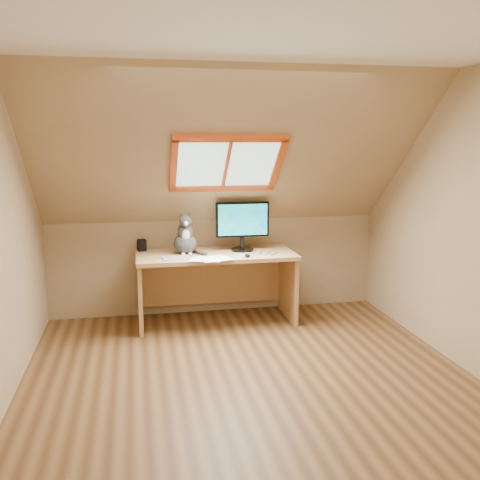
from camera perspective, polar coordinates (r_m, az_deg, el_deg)
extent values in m
plane|color=brown|center=(4.30, 1.08, -14.63)|extent=(3.50, 3.50, 0.00)
cube|color=tan|center=(2.30, 10.44, -5.63)|extent=(3.50, 0.02, 2.40)
cube|color=tan|center=(4.63, 22.81, 1.92)|extent=(0.02, 3.50, 2.40)
cube|color=tan|center=(5.77, -2.57, -2.74)|extent=(3.50, 0.02, 1.00)
cube|color=silver|center=(3.18, 4.38, 20.80)|extent=(3.50, 1.95, 0.02)
cube|color=tan|center=(4.85, -1.31, 9.04)|extent=(3.50, 1.56, 1.41)
cube|color=#B2E0CC|center=(4.93, -1.46, 8.26)|extent=(0.90, 0.53, 0.48)
cube|color=#CB4413|center=(4.93, -1.46, 8.26)|extent=(1.02, 0.64, 0.59)
cube|color=tan|center=(5.36, -2.61, -1.60)|extent=(1.58, 0.69, 0.04)
cube|color=tan|center=(5.39, -10.60, -5.64)|extent=(0.04, 0.62, 0.68)
cube|color=tan|center=(5.60, 5.14, -4.87)|extent=(0.04, 0.62, 0.68)
cube|color=tan|center=(5.75, -3.04, -4.45)|extent=(1.48, 0.03, 0.48)
cylinder|color=black|center=(5.46, 0.25, -1.03)|extent=(0.23, 0.23, 0.02)
cylinder|color=black|center=(5.45, 0.25, -0.28)|extent=(0.04, 0.04, 0.13)
cube|color=black|center=(5.40, 0.25, 2.21)|extent=(0.54, 0.05, 0.35)
cube|color=#0045BD|center=(5.38, 0.31, 2.17)|extent=(0.50, 0.01, 0.31)
ellipsoid|color=#3E3937|center=(5.33, -5.86, -0.39)|extent=(0.23, 0.28, 0.20)
ellipsoid|color=#3E3937|center=(5.29, -5.86, 0.82)|extent=(0.15, 0.15, 0.22)
ellipsoid|color=silver|center=(5.23, -5.78, 0.45)|extent=(0.08, 0.04, 0.13)
ellipsoid|color=#3E3937|center=(5.23, -5.83, 2.05)|extent=(0.12, 0.11, 0.11)
sphere|color=silver|center=(5.18, -5.77, 1.76)|extent=(0.04, 0.04, 0.04)
cone|color=#3E3937|center=(5.24, -6.28, 2.67)|extent=(0.06, 0.06, 0.07)
cone|color=#3E3937|center=(5.24, -5.46, 2.70)|extent=(0.06, 0.06, 0.07)
cube|color=black|center=(5.53, -10.44, -0.55)|extent=(0.10, 0.10, 0.12)
cube|color=#B2B2B7|center=(5.15, -6.85, -1.88)|extent=(0.27, 0.21, 0.01)
ellipsoid|color=black|center=(5.16, 0.80, -1.67)|extent=(0.07, 0.10, 0.03)
cube|color=white|center=(5.10, -2.76, -2.01)|extent=(0.33, 0.27, 0.00)
cube|color=white|center=(5.10, -2.76, -1.99)|extent=(0.32, 0.24, 0.00)
cube|color=white|center=(5.10, -2.76, -1.97)|extent=(0.35, 0.30, 0.00)
cube|color=white|center=(5.09, -2.76, -1.96)|extent=(0.34, 0.28, 0.00)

